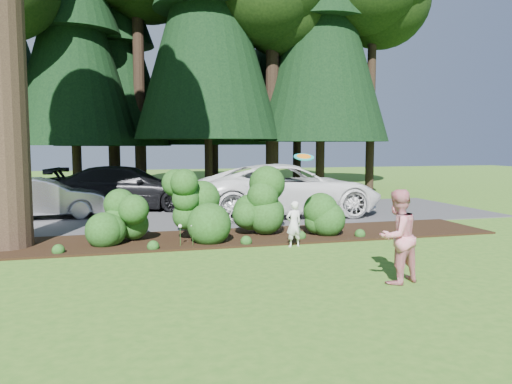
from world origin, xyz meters
TOP-DOWN VIEW (x-y plane):
  - ground at (0.00, 0.00)m, footprint 80.00×80.00m
  - mulch_bed at (0.00, 3.25)m, footprint 16.00×2.50m
  - driveway at (0.00, 7.50)m, footprint 22.00×6.00m
  - shrub_row at (0.77, 3.14)m, footprint 6.53×1.60m
  - lily_cluster at (-0.30, 2.40)m, footprint 0.69×0.09m
  - tree_wall at (0.25, 16.38)m, footprint 25.66×12.15m
  - car_silver_wagon at (-4.42, 8.15)m, footprint 4.09×1.63m
  - car_white_suv at (3.62, 6.80)m, footprint 6.43×3.14m
  - car_dark_suv at (-1.72, 9.80)m, footprint 5.88×3.28m
  - child at (2.05, 1.80)m, footprint 0.44×0.33m
  - adult at (2.78, -1.63)m, footprint 0.97×0.86m
  - frisbee at (2.26, 1.71)m, footprint 0.49×0.47m

SIDE VIEW (x-z plane):
  - ground at x=0.00m, z-range 0.00..0.00m
  - driveway at x=0.00m, z-range 0.00..0.03m
  - mulch_bed at x=0.00m, z-range 0.00..0.05m
  - lily_cluster at x=-0.30m, z-range 0.21..0.78m
  - child at x=2.05m, z-range 0.00..1.11m
  - car_silver_wagon at x=-4.42m, z-range 0.03..1.35m
  - shrub_row at x=0.77m, z-range 0.00..1.61m
  - car_dark_suv at x=-1.72m, z-range 0.03..1.64m
  - adult at x=2.78m, z-range 0.00..1.67m
  - car_white_suv at x=3.62m, z-range 0.03..1.79m
  - frisbee at x=2.26m, z-range 2.07..2.25m
  - tree_wall at x=0.25m, z-range 0.96..18.05m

